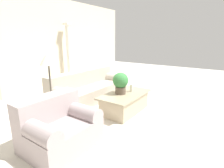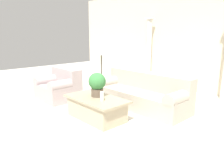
# 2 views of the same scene
# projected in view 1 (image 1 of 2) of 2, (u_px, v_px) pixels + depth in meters

# --- Properties ---
(ground_plane) EXTENTS (16.00, 16.00, 0.00)m
(ground_plane) POSITION_uv_depth(u_px,v_px,m) (107.00, 107.00, 4.53)
(ground_plane) COLOR silver
(wall_back) EXTENTS (10.00, 0.06, 3.20)m
(wall_back) POSITION_uv_depth(u_px,v_px,m) (31.00, 43.00, 5.88)
(wall_back) COLOR beige
(wall_back) RESTS_ON ground_plane
(sofa_long) EXTENTS (2.40, 0.89, 0.83)m
(sofa_long) POSITION_uv_depth(u_px,v_px,m) (88.00, 89.00, 5.04)
(sofa_long) COLOR #ADA393
(sofa_long) RESTS_ON ground_plane
(loveseat) EXTENTS (1.12, 0.89, 0.83)m
(loveseat) POSITION_uv_depth(u_px,v_px,m) (58.00, 126.00, 2.85)
(loveseat) COLOR #A89898
(loveseat) RESTS_ON ground_plane
(coffee_table) EXTENTS (1.37, 0.75, 0.46)m
(coffee_table) POSITION_uv_depth(u_px,v_px,m) (125.00, 102.00, 4.23)
(coffee_table) COLOR tan
(coffee_table) RESTS_ON ground_plane
(potted_plant) EXTENTS (0.37, 0.37, 0.51)m
(potted_plant) POSITION_uv_depth(u_px,v_px,m) (121.00, 82.00, 4.09)
(potted_plant) COLOR brown
(potted_plant) RESTS_ON coffee_table
(pillar_candle) EXTENTS (0.08, 0.08, 0.18)m
(pillar_candle) POSITION_uv_depth(u_px,v_px,m) (132.00, 88.00, 4.31)
(pillar_candle) COLOR silver
(pillar_candle) RESTS_ON coffee_table
(floor_lamp) EXTENTS (0.36, 0.36, 1.45)m
(floor_lamp) POSITION_uv_depth(u_px,v_px,m) (48.00, 63.00, 3.66)
(floor_lamp) COLOR #4C473D
(floor_lamp) RESTS_ON ground_plane
(column_right) EXTENTS (0.25, 0.25, 2.29)m
(column_right) POSITION_uv_depth(u_px,v_px,m) (69.00, 53.00, 6.88)
(column_right) COLOR silver
(column_right) RESTS_ON ground_plane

